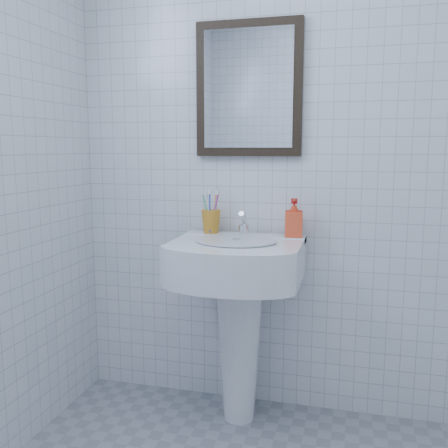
# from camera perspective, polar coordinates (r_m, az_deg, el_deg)

# --- Properties ---
(wall_back) EXTENTS (2.20, 0.02, 2.50)m
(wall_back) POSITION_cam_1_polar(r_m,az_deg,el_deg) (2.37, 8.91, 7.90)
(wall_back) COLOR white
(wall_back) RESTS_ON ground
(washbasin) EXTENTS (0.57, 0.42, 0.88)m
(washbasin) POSITION_cam_1_polar(r_m,az_deg,el_deg) (2.31, 1.64, -8.64)
(washbasin) COLOR white
(washbasin) RESTS_ON ground
(faucet) EXTENTS (0.05, 0.10, 0.12)m
(faucet) POSITION_cam_1_polar(r_m,az_deg,el_deg) (2.33, 2.26, -0.15)
(faucet) COLOR silver
(faucet) RESTS_ON washbasin
(toothbrush_cup) EXTENTS (0.11, 0.11, 0.11)m
(toothbrush_cup) POSITION_cam_1_polar(r_m,az_deg,el_deg) (2.39, -1.50, 0.30)
(toothbrush_cup) COLOR #C27C1E
(toothbrush_cup) RESTS_ON washbasin
(soap_dispenser) EXTENTS (0.09, 0.09, 0.17)m
(soap_dispenser) POSITION_cam_1_polar(r_m,az_deg,el_deg) (2.31, 8.00, 0.71)
(soap_dispenser) COLOR red
(soap_dispenser) RESTS_ON washbasin
(wall_mirror) EXTENTS (0.50, 0.04, 0.62)m
(wall_mirror) POSITION_cam_1_polar(r_m,az_deg,el_deg) (2.41, 2.82, 15.16)
(wall_mirror) COLOR black
(wall_mirror) RESTS_ON wall_back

